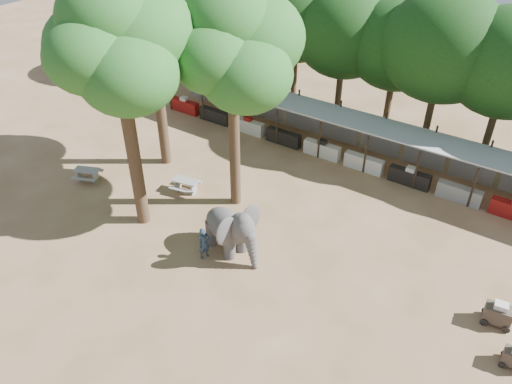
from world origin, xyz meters
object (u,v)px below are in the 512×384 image
Objects in this scene: picnic_table_near at (87,173)px; yard_tree_back at (232,46)px; yard_tree_center at (117,43)px; yard_tree_left at (151,26)px; cart_back at (498,314)px; picnic_table_far at (186,184)px; elephant at (232,229)px; handler at (204,243)px.

yard_tree_back is at bearing -1.39° from picnic_table_near.
yard_tree_left is at bearing 120.96° from yard_tree_center.
picnic_table_near is at bearing -158.20° from yard_tree_back.
cart_back is at bearing -5.94° from yard_tree_left.
picnic_table_far is at bearing 0.05° from picnic_table_near.
picnic_table_near is at bearing -167.60° from elephant.
handler is (1.53, -4.61, -7.72)m from yard_tree_back.
picnic_table_near is 5.91m from picnic_table_far.
picnic_table_far is at bearing 171.84° from cart_back.
handler is at bearing -7.64° from yard_tree_center.
elephant reaches higher than cart_back.
cart_back is (16.61, -0.12, 0.07)m from picnic_table_far.
cart_back is (11.51, 2.45, -0.77)m from elephant.
yard_tree_back reaches higher than yard_tree_left.
yard_tree_center is 9.75× the size of cart_back.
yard_tree_left is 11.71m from elephant.
yard_tree_left is at bearing 39.60° from picnic_table_near.
picnic_table_far reaches higher than picnic_table_near.
yard_tree_left reaches higher than elephant.
picnic_table_near is (-5.20, 0.72, -8.74)m from yard_tree_center.
picnic_table_far is at bearing 71.05° from handler.
picnic_table_far is at bearing -161.12° from yard_tree_back.
cart_back is (13.84, -1.07, -7.99)m from yard_tree_back.
handler is 5.65m from picnic_table_far.
cart_back is at bearing -52.43° from handler.
handler is (-0.81, -1.09, -0.50)m from elephant.
picnic_table_near is at bearing -117.21° from yard_tree_left.
cart_back is (12.32, 3.54, -0.27)m from handler.
yard_tree_center reaches higher than cart_back.
yard_tree_center is 10.19m from picnic_table_near.
yard_tree_left is at bearing 166.31° from cart_back.
elephant is 11.79m from cart_back.
cart_back is at bearing 9.89° from yard_tree_center.
yard_tree_back is at bearing -9.46° from yard_tree_left.
picnic_table_far is (3.23, -1.95, -7.72)m from yard_tree_left.
yard_tree_left is at bearing 74.83° from handler.
yard_tree_center reaches higher than yard_tree_back.
picnic_table_near is at bearing -168.01° from picnic_table_far.
elephant is 2.89× the size of cart_back.
picnic_table_near is (-9.73, 1.33, -0.35)m from handler.
picnic_table_near is at bearing 172.11° from yard_tree_center.
yard_tree_back reaches higher than handler.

